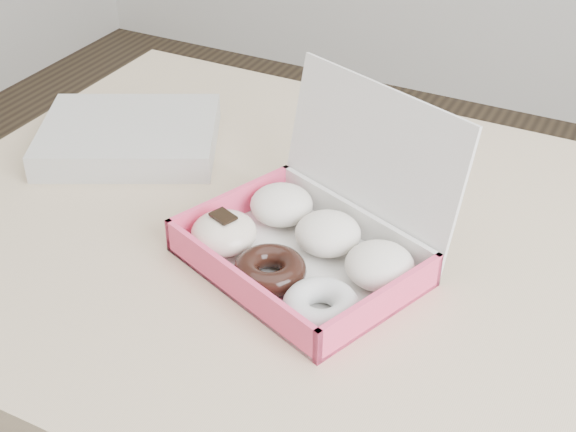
% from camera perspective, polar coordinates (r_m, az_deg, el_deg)
% --- Properties ---
extents(table, '(1.20, 0.80, 0.75)m').
position_cam_1_polar(table, '(1.04, 5.25, -5.85)').
color(table, tan).
rests_on(table, ground).
extents(donut_box, '(0.33, 0.31, 0.19)m').
position_cam_1_polar(donut_box, '(0.95, 1.43, -1.71)').
color(donut_box, silver).
rests_on(donut_box, table).
extents(newspapers, '(0.32, 0.30, 0.04)m').
position_cam_1_polar(newspapers, '(1.21, -11.21, 5.59)').
color(newspapers, beige).
rests_on(newspapers, table).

